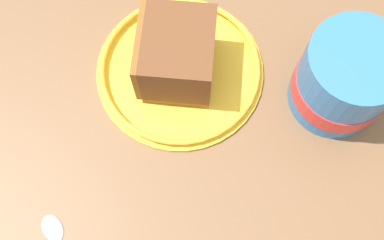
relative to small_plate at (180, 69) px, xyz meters
The scene contains 4 objects.
ground_plane 4.23cm from the small_plate, 40.23° to the left, with size 146.56×146.56×2.87cm, color brown.
small_plate is the anchor object (origin of this frame).
cake_slice 3.56cm from the small_plate, 100.04° to the right, with size 9.76×9.17×6.83cm.
tea_mug 17.47cm from the small_plate, 75.14° to the left, with size 12.03×9.85×9.77cm.
Camera 1 is at (19.59, -2.88, 47.61)cm, focal length 43.48 mm.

